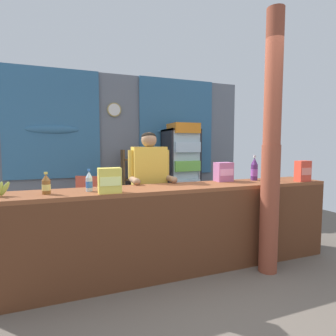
{
  "coord_description": "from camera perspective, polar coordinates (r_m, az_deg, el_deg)",
  "views": [
    {
      "loc": [
        -1.08,
        -2.34,
        1.39
      ],
      "look_at": [
        0.05,
        0.71,
        1.12
      ],
      "focal_mm": 28.61,
      "sensor_mm": 36.0,
      "label": 1
    }
  ],
  "objects": [
    {
      "name": "ground_plane",
      "position": [
        4.01,
        -3.58,
        -15.53
      ],
      "size": [
        8.19,
        8.19,
        0.0
      ],
      "primitive_type": "plane",
      "color": "#665B51"
    },
    {
      "name": "back_wall_curtained",
      "position": [
        5.64,
        -9.53,
        5.49
      ],
      "size": [
        5.3,
        0.22,
        2.82
      ],
      "color": "slate",
      "rests_on": "ground"
    },
    {
      "name": "stall_counter",
      "position": [
        2.95,
        3.38,
        -11.12
      ],
      "size": [
        3.71,
        0.53,
        0.95
      ],
      "color": "brown",
      "rests_on": "ground"
    },
    {
      "name": "timber_post",
      "position": [
        3.08,
        21.14,
        3.52
      ],
      "size": [
        0.22,
        0.2,
        2.8
      ],
      "color": "brown",
      "rests_on": "ground"
    },
    {
      "name": "drink_fridge",
      "position": [
        5.48,
        2.88,
        0.7
      ],
      "size": [
        0.64,
        0.72,
        1.83
      ],
      "color": "#232328",
      "rests_on": "ground"
    },
    {
      "name": "bottle_shelf_rack",
      "position": [
        5.44,
        -7.27,
        -2.76
      ],
      "size": [
        0.48,
        0.28,
        1.31
      ],
      "color": "brown",
      "rests_on": "ground"
    },
    {
      "name": "plastic_lawn_chair",
      "position": [
        4.85,
        -17.48,
        -6.12
      ],
      "size": [
        0.6,
        0.6,
        0.86
      ],
      "color": "#E5563D",
      "rests_on": "ground"
    },
    {
      "name": "shopkeeper",
      "position": [
        3.35,
        -3.99,
        -2.2
      ],
      "size": [
        0.53,
        0.42,
        1.56
      ],
      "color": "#28282D",
      "rests_on": "ground"
    },
    {
      "name": "soda_bottle_grape_soda",
      "position": [
        3.61,
        17.9,
        -0.33
      ],
      "size": [
        0.09,
        0.09,
        0.32
      ],
      "color": "#56286B",
      "rests_on": "stall_counter"
    },
    {
      "name": "soda_bottle_iced_tea",
      "position": [
        2.71,
        -24.52,
        -3.27
      ],
      "size": [
        0.08,
        0.08,
        0.2
      ],
      "color": "brown",
      "rests_on": "stall_counter"
    },
    {
      "name": "soda_bottle_water",
      "position": [
        2.72,
        -16.46,
        -2.85
      ],
      "size": [
        0.06,
        0.06,
        0.22
      ],
      "color": "silver",
      "rests_on": "stall_counter"
    },
    {
      "name": "snack_box_instant_noodle",
      "position": [
        2.57,
        -12.33,
        -2.63
      ],
      "size": [
        0.21,
        0.12,
        0.24
      ],
      "color": "#EAD14C",
      "rests_on": "stall_counter"
    },
    {
      "name": "snack_box_crackers",
      "position": [
        3.74,
        26.78,
        -0.58
      ],
      "size": [
        0.17,
        0.11,
        0.26
      ],
      "color": "#E5422D",
      "rests_on": "stall_counter"
    },
    {
      "name": "snack_box_wafer",
      "position": [
        3.42,
        11.73,
        -0.8
      ],
      "size": [
        0.21,
        0.16,
        0.24
      ],
      "color": "#B76699",
      "rests_on": "stall_counter"
    }
  ]
}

